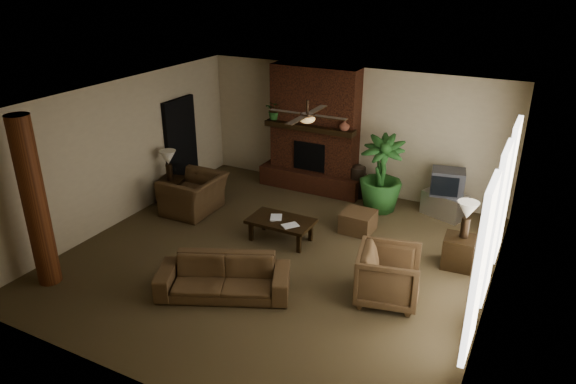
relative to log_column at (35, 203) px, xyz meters
The scene contains 23 objects.
room_shell 3.80m from the log_column, 39.13° to the left, with size 7.00×7.00×7.00m.
fireplace 6.02m from the log_column, 69.07° to the left, with size 2.40×0.70×2.80m.
windows 6.91m from the log_column, 22.11° to the left, with size 0.08×3.65×2.35m.
log_column is the anchor object (origin of this frame).
doorway 4.24m from the log_column, 96.65° to the left, with size 0.10×1.00×2.10m, color black.
ceiling_fan 4.45m from the log_column, 38.87° to the left, with size 1.35×1.35×0.37m.
sofa 3.09m from the log_column, 20.23° to the left, with size 2.05×0.60×0.80m, color #513A22.
armchair_left 3.41m from the log_column, 81.17° to the left, with size 1.20×0.78×1.05m, color #513A22.
armchair_right 5.54m from the log_column, 21.76° to the left, with size 0.92×0.86×0.94m, color #513A22.
coffee_table 4.15m from the log_column, 47.53° to the left, with size 1.20×0.70×0.43m.
ottoman 5.69m from the log_column, 45.95° to the left, with size 0.60×0.60×0.40m, color #513A22.
tv_stand 7.64m from the log_column, 46.40° to the left, with size 0.85×0.50×0.50m, color silver.
tv 7.55m from the log_column, 46.10° to the left, with size 0.73×0.64×0.52m.
floor_vase 6.51m from the log_column, 59.52° to the left, with size 0.34×0.34×0.77m.
floor_plant 6.52m from the log_column, 52.68° to the left, with size 0.90×1.61×0.90m, color #275522.
side_table_left 3.62m from the log_column, 93.33° to the left, with size 0.50×0.50×0.55m, color black.
lamp_left 3.41m from the log_column, 93.39° to the left, with size 0.44×0.44×0.65m.
side_table_right 6.92m from the log_column, 31.22° to the left, with size 0.50×0.50×0.55m, color black.
lamp_right 6.91m from the log_column, 31.35° to the left, with size 0.43×0.43×0.65m.
mantel_plant 5.57m from the log_column, 76.88° to the left, with size 0.38×0.42×0.33m, color #275522.
mantel_vase 6.11m from the log_column, 60.72° to the left, with size 0.22×0.23×0.22m, color brown.
book_a 3.95m from the log_column, 49.44° to the left, with size 0.22×0.03×0.29m, color #999999.
book_b 4.17m from the log_column, 44.71° to the left, with size 0.21×0.02×0.29m, color #999999.
Camera 1 is at (3.91, -7.17, 4.76)m, focal length 32.87 mm.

